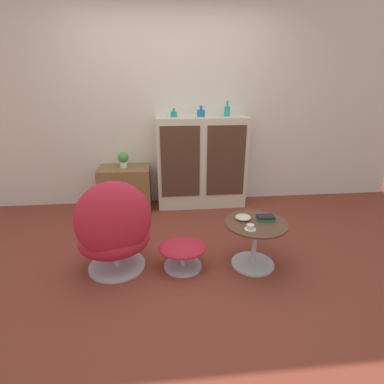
{
  "coord_description": "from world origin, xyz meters",
  "views": [
    {
      "loc": [
        -0.14,
        -2.46,
        1.64
      ],
      "look_at": [
        0.15,
        0.39,
        0.55
      ],
      "focal_mm": 28.0,
      "sensor_mm": 36.0,
      "label": 1
    }
  ],
  "objects": [
    {
      "name": "tv_console",
      "position": [
        -0.64,
        1.33,
        0.28
      ],
      "size": [
        0.65,
        0.45,
        0.57
      ],
      "color": "brown",
      "rests_on": "ground_plane"
    },
    {
      "name": "coffee_table",
      "position": [
        0.67,
        -0.14,
        0.28
      ],
      "size": [
        0.56,
        0.56,
        0.44
      ],
      "color": "#B7B7BC",
      "rests_on": "ground_plane"
    },
    {
      "name": "bowl",
      "position": [
        0.57,
        -0.06,
        0.46
      ],
      "size": [
        0.14,
        0.14,
        0.04
      ],
      "color": "beige",
      "rests_on": "coffee_table"
    },
    {
      "name": "vase_inner_right",
      "position": [
        0.69,
        1.36,
        1.26
      ],
      "size": [
        0.07,
        0.07,
        0.19
      ],
      "color": "teal",
      "rests_on": "sideboard"
    },
    {
      "name": "sideboard",
      "position": [
        0.37,
        1.36,
        0.6
      ],
      "size": [
        1.16,
        0.39,
        1.19
      ],
      "color": "beige",
      "rests_on": "ground_plane"
    },
    {
      "name": "vase_inner_left",
      "position": [
        0.36,
        1.36,
        1.24
      ],
      "size": [
        0.1,
        0.1,
        0.13
      ],
      "color": "#196699",
      "rests_on": "sideboard"
    },
    {
      "name": "book_stack",
      "position": [
        0.77,
        -0.1,
        0.46
      ],
      "size": [
        0.15,
        0.1,
        0.04
      ],
      "color": "#237038",
      "rests_on": "coffee_table"
    },
    {
      "name": "teacup",
      "position": [
        0.58,
        -0.26,
        0.46
      ],
      "size": [
        0.1,
        0.1,
        0.05
      ],
      "color": "silver",
      "rests_on": "coffee_table"
    },
    {
      "name": "vase_leftmost",
      "position": [
        0.02,
        1.36,
        1.23
      ],
      "size": [
        0.08,
        0.08,
        0.1
      ],
      "color": "teal",
      "rests_on": "sideboard"
    },
    {
      "name": "ottoman",
      "position": [
        0.01,
        -0.11,
        0.17
      ],
      "size": [
        0.44,
        0.38,
        0.25
      ],
      "color": "#B7B7BC",
      "rests_on": "ground_plane"
    },
    {
      "name": "egg_chair",
      "position": [
        -0.58,
        -0.1,
        0.41
      ],
      "size": [
        0.77,
        0.73,
        0.88
      ],
      "color": "#B7B7BC",
      "rests_on": "ground_plane"
    },
    {
      "name": "ground_plane",
      "position": [
        0.0,
        0.0,
        0.0
      ],
      "size": [
        12.0,
        12.0,
        0.0
      ],
      "primitive_type": "plane",
      "color": "brown"
    },
    {
      "name": "wall_back",
      "position": [
        0.0,
        1.58,
        1.3
      ],
      "size": [
        6.4,
        0.06,
        2.6
      ],
      "color": "beige",
      "rests_on": "ground_plane"
    },
    {
      "name": "potted_plant",
      "position": [
        -0.64,
        1.33,
        0.68
      ],
      "size": [
        0.14,
        0.14,
        0.2
      ],
      "color": "silver",
      "rests_on": "tv_console"
    }
  ]
}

